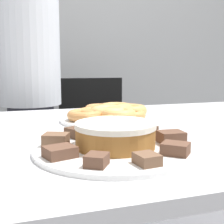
{
  "coord_description": "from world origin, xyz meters",
  "views": [
    {
      "loc": [
        -0.29,
        -0.86,
        0.95
      ],
      "look_at": [
        -0.02,
        -0.04,
        0.82
      ],
      "focal_mm": 50.0,
      "sensor_mm": 36.0,
      "label": 1
    }
  ],
  "objects_px": {
    "plate_cake": "(115,149)",
    "plate_donuts": "(110,119)",
    "office_chair_right": "(95,157)",
    "frosted_cake": "(115,135)",
    "person_standing": "(30,89)"
  },
  "relations": [
    {
      "from": "office_chair_right",
      "to": "frosted_cake",
      "type": "xyz_separation_m",
      "value": [
        -0.25,
        -1.1,
        0.39
      ]
    },
    {
      "from": "plate_cake",
      "to": "plate_donuts",
      "type": "relative_size",
      "value": 1.07
    },
    {
      "from": "plate_donuts",
      "to": "frosted_cake",
      "type": "bearing_deg",
      "value": -105.78
    },
    {
      "from": "person_standing",
      "to": "plate_cake",
      "type": "xyz_separation_m",
      "value": [
        0.12,
        -0.98,
        -0.06
      ]
    },
    {
      "from": "office_chair_right",
      "to": "frosted_cake",
      "type": "distance_m",
      "value": 1.19
    },
    {
      "from": "plate_donuts",
      "to": "frosted_cake",
      "type": "xyz_separation_m",
      "value": [
        -0.1,
        -0.36,
        0.03
      ]
    },
    {
      "from": "plate_donuts",
      "to": "person_standing",
      "type": "bearing_deg",
      "value": 110.07
    },
    {
      "from": "plate_cake",
      "to": "frosted_cake",
      "type": "height_order",
      "value": "frosted_cake"
    },
    {
      "from": "person_standing",
      "to": "plate_donuts",
      "type": "height_order",
      "value": "person_standing"
    },
    {
      "from": "office_chair_right",
      "to": "frosted_cake",
      "type": "bearing_deg",
      "value": -97.81
    },
    {
      "from": "plate_cake",
      "to": "plate_donuts",
      "type": "distance_m",
      "value": 0.38
    },
    {
      "from": "person_standing",
      "to": "plate_donuts",
      "type": "distance_m",
      "value": 0.66
    },
    {
      "from": "person_standing",
      "to": "plate_cake",
      "type": "distance_m",
      "value": 0.99
    },
    {
      "from": "plate_donuts",
      "to": "frosted_cake",
      "type": "distance_m",
      "value": 0.38
    },
    {
      "from": "person_standing",
      "to": "frosted_cake",
      "type": "height_order",
      "value": "person_standing"
    }
  ]
}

